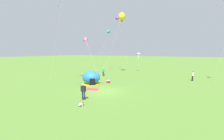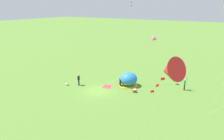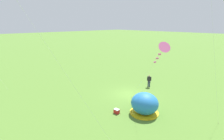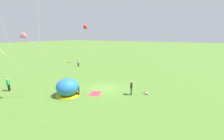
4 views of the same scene
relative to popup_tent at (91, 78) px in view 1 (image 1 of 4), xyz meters
name	(u,v)px [view 1 (image 1 of 4)]	position (x,y,z in m)	size (l,w,h in m)	color
ground_plane	(105,91)	(4.12, -2.55, -1.00)	(300.00, 300.00, 0.00)	#517A2D
popup_tent	(91,78)	(0.00, 0.00, 0.00)	(2.81, 2.81, 2.10)	#2672BF
picnic_blanket	(92,89)	(2.08, -2.49, -0.99)	(1.70, 1.30, 0.01)	#CC333D
cooler_box	(108,82)	(1.86, 2.00, -0.78)	(0.56, 0.42, 0.44)	red
toddler_crawling	(81,104)	(4.96, -7.99, -0.82)	(0.27, 0.55, 0.32)	white
person_near_tent	(193,75)	(13.50, 10.68, -0.03)	(0.36, 0.55, 1.72)	black
person_flying_kite	(103,71)	(-2.76, 7.69, 0.00)	(0.71, 0.60, 1.89)	black
person_with_toddler	(83,91)	(3.94, -6.48, -0.03)	(0.56, 0.36, 1.72)	#1E2347
kite_teal	(108,32)	(-6.96, 16.34, 9.16)	(1.03, 6.25, 10.76)	silver
kite_pink	(86,41)	(-2.91, 2.43, 5.91)	(6.94, 5.10, 7.43)	silver
kite_yellow	(122,17)	(-0.89, 12.34, 11.61)	(1.57, 7.43, 13.50)	silver
kite_purple	(118,18)	(-4.01, 16.35, 12.31)	(6.15, 5.18, 13.87)	silver
kite_white	(139,55)	(1.37, 17.32, 3.25)	(2.68, 6.36, 4.84)	silver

